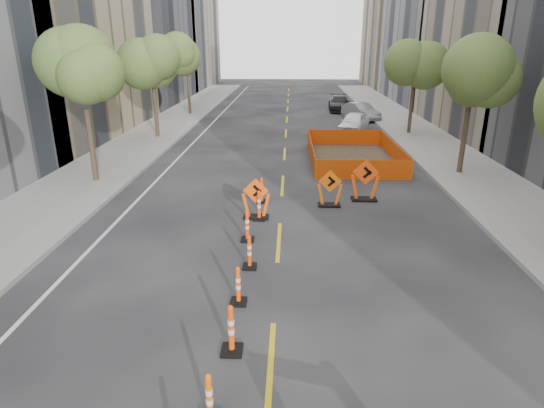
{
  "coord_description": "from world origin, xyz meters",
  "views": [
    {
      "loc": [
        0.33,
        -9.27,
        6.04
      ],
      "look_at": [
        -0.24,
        4.46,
        1.1
      ],
      "focal_mm": 30.0,
      "sensor_mm": 36.0,
      "label": 1
    }
  ],
  "objects_px": {
    "chevron_sign_left": "(256,198)",
    "chevron_sign_right": "(365,180)",
    "parked_car_near": "(354,123)",
    "channelizer_7": "(262,190)",
    "chevron_sign_center": "(330,188)",
    "channelizer_5": "(247,226)",
    "parked_car_mid": "(361,111)",
    "parked_car_far": "(339,103)",
    "channelizer_6": "(259,205)",
    "channelizer_4": "(249,252)",
    "channelizer_1": "(209,399)",
    "channelizer_2": "(231,329)",
    "channelizer_3": "(238,285)"
  },
  "relations": [
    {
      "from": "chevron_sign_right",
      "to": "parked_car_near",
      "type": "height_order",
      "value": "chevron_sign_right"
    },
    {
      "from": "channelizer_1",
      "to": "parked_car_near",
      "type": "xyz_separation_m",
      "value": [
        5.66,
        25.96,
        0.19
      ]
    },
    {
      "from": "channelizer_3",
      "to": "channelizer_7",
      "type": "xyz_separation_m",
      "value": [
        0.1,
        7.4,
        0.01
      ]
    },
    {
      "from": "channelizer_5",
      "to": "parked_car_mid",
      "type": "distance_m",
      "value": 25.2
    },
    {
      "from": "channelizer_5",
      "to": "parked_car_near",
      "type": "height_order",
      "value": "parked_car_near"
    },
    {
      "from": "channelizer_2",
      "to": "channelizer_3",
      "type": "distance_m",
      "value": 1.85
    },
    {
      "from": "channelizer_2",
      "to": "channelizer_7",
      "type": "bearing_deg",
      "value": 89.8
    },
    {
      "from": "channelizer_1",
      "to": "channelizer_5",
      "type": "distance_m",
      "value": 7.4
    },
    {
      "from": "channelizer_3",
      "to": "parked_car_near",
      "type": "bearing_deg",
      "value": 75.87
    },
    {
      "from": "channelizer_5",
      "to": "parked_car_near",
      "type": "relative_size",
      "value": 0.25
    },
    {
      "from": "chevron_sign_left",
      "to": "chevron_sign_center",
      "type": "distance_m",
      "value": 3.08
    },
    {
      "from": "channelizer_2",
      "to": "parked_car_mid",
      "type": "distance_m",
      "value": 30.53
    },
    {
      "from": "channelizer_4",
      "to": "parked_car_far",
      "type": "distance_m",
      "value": 31.47
    },
    {
      "from": "channelizer_6",
      "to": "chevron_sign_right",
      "type": "height_order",
      "value": "chevron_sign_right"
    },
    {
      "from": "parked_car_mid",
      "to": "chevron_sign_right",
      "type": "bearing_deg",
      "value": -121.65
    },
    {
      "from": "chevron_sign_center",
      "to": "parked_car_far",
      "type": "distance_m",
      "value": 25.9
    },
    {
      "from": "channelizer_7",
      "to": "chevron_sign_center",
      "type": "relative_size",
      "value": 0.71
    },
    {
      "from": "channelizer_6",
      "to": "chevron_sign_left",
      "type": "relative_size",
      "value": 0.73
    },
    {
      "from": "chevron_sign_left",
      "to": "channelizer_7",
      "type": "bearing_deg",
      "value": 87.24
    },
    {
      "from": "channelizer_1",
      "to": "channelizer_2",
      "type": "relative_size",
      "value": 0.9
    },
    {
      "from": "channelizer_4",
      "to": "parked_car_far",
      "type": "xyz_separation_m",
      "value": [
        5.51,
        30.98,
        0.17
      ]
    },
    {
      "from": "channelizer_6",
      "to": "channelizer_7",
      "type": "xyz_separation_m",
      "value": [
        -0.02,
        1.85,
        -0.04
      ]
    },
    {
      "from": "channelizer_5",
      "to": "parked_car_mid",
      "type": "height_order",
      "value": "parked_car_mid"
    },
    {
      "from": "parked_car_mid",
      "to": "parked_car_far",
      "type": "height_order",
      "value": "parked_car_far"
    },
    {
      "from": "parked_car_near",
      "to": "channelizer_2",
      "type": "bearing_deg",
      "value": -82.89
    },
    {
      "from": "channelizer_6",
      "to": "parked_car_near",
      "type": "bearing_deg",
      "value": 71.84
    },
    {
      "from": "channelizer_5",
      "to": "channelizer_6",
      "type": "distance_m",
      "value": 1.87
    },
    {
      "from": "channelizer_1",
      "to": "parked_car_far",
      "type": "relative_size",
      "value": 0.22
    },
    {
      "from": "channelizer_4",
      "to": "channelizer_6",
      "type": "bearing_deg",
      "value": 89.76
    },
    {
      "from": "channelizer_2",
      "to": "channelizer_6",
      "type": "xyz_separation_m",
      "value": [
        0.06,
        7.4,
        -0.01
      ]
    },
    {
      "from": "channelizer_1",
      "to": "channelizer_4",
      "type": "height_order",
      "value": "channelizer_4"
    },
    {
      "from": "chevron_sign_right",
      "to": "chevron_sign_center",
      "type": "bearing_deg",
      "value": -147.53
    },
    {
      "from": "channelizer_2",
      "to": "channelizer_6",
      "type": "bearing_deg",
      "value": 89.57
    },
    {
      "from": "parked_car_mid",
      "to": "channelizer_5",
      "type": "bearing_deg",
      "value": -130.17
    },
    {
      "from": "channelizer_7",
      "to": "parked_car_near",
      "type": "height_order",
      "value": "parked_car_near"
    },
    {
      "from": "channelizer_7",
      "to": "parked_car_far",
      "type": "relative_size",
      "value": 0.22
    },
    {
      "from": "chevron_sign_left",
      "to": "parked_car_near",
      "type": "distance_m",
      "value": 17.49
    },
    {
      "from": "parked_car_near",
      "to": "channelizer_1",
      "type": "bearing_deg",
      "value": -82.26
    },
    {
      "from": "channelizer_1",
      "to": "channelizer_7",
      "type": "relative_size",
      "value": 0.98
    },
    {
      "from": "channelizer_4",
      "to": "chevron_sign_right",
      "type": "distance_m",
      "value": 7.25
    },
    {
      "from": "channelizer_1",
      "to": "channelizer_2",
      "type": "height_order",
      "value": "channelizer_2"
    },
    {
      "from": "channelizer_1",
      "to": "chevron_sign_center",
      "type": "xyz_separation_m",
      "value": [
        2.81,
        10.79,
        0.22
      ]
    },
    {
      "from": "parked_car_far",
      "to": "parked_car_mid",
      "type": "bearing_deg",
      "value": -73.32
    },
    {
      "from": "channelizer_3",
      "to": "channelizer_6",
      "type": "bearing_deg",
      "value": 88.73
    },
    {
      "from": "channelizer_4",
      "to": "chevron_sign_center",
      "type": "relative_size",
      "value": 0.69
    },
    {
      "from": "channelizer_6",
      "to": "parked_car_near",
      "type": "distance_m",
      "value": 17.59
    },
    {
      "from": "chevron_sign_left",
      "to": "chevron_sign_right",
      "type": "distance_m",
      "value": 4.7
    },
    {
      "from": "channelizer_5",
      "to": "parked_car_far",
      "type": "height_order",
      "value": "parked_car_far"
    },
    {
      "from": "chevron_sign_center",
      "to": "chevron_sign_right",
      "type": "distance_m",
      "value": 1.63
    },
    {
      "from": "parked_car_near",
      "to": "channelizer_3",
      "type": "bearing_deg",
      "value": -84.08
    }
  ]
}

